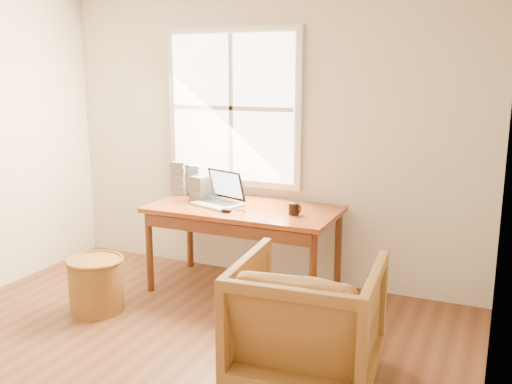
% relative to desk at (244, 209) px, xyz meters
% --- Properties ---
extents(room_shell, '(4.04, 4.54, 2.64)m').
position_rel_desk_xyz_m(room_shell, '(-0.02, -1.64, 0.59)').
color(room_shell, brown).
rests_on(room_shell, ground).
extents(desk, '(1.60, 0.80, 0.04)m').
position_rel_desk_xyz_m(desk, '(0.00, 0.00, 0.00)').
color(desk, brown).
rests_on(desk, room_shell).
extents(armchair, '(0.92, 0.94, 0.80)m').
position_rel_desk_xyz_m(armchair, '(0.98, -1.16, -0.33)').
color(armchair, brown).
rests_on(armchair, room_shell).
extents(wicker_stool, '(0.54, 0.54, 0.42)m').
position_rel_desk_xyz_m(wicker_stool, '(-0.90, -0.86, -0.52)').
color(wicker_stool, brown).
rests_on(wicker_stool, room_shell).
extents(laptop, '(0.49, 0.51, 0.29)m').
position_rel_desk_xyz_m(laptop, '(-0.23, -0.04, 0.16)').
color(laptop, '#A8ABAF').
rests_on(laptop, desk).
extents(mouse, '(0.10, 0.06, 0.03)m').
position_rel_desk_xyz_m(mouse, '(-0.05, -0.22, 0.04)').
color(mouse, black).
rests_on(mouse, desk).
extents(coffee_mug, '(0.11, 0.11, 0.10)m').
position_rel_desk_xyz_m(coffee_mug, '(0.47, -0.06, 0.07)').
color(coffee_mug, black).
rests_on(coffee_mug, desk).
extents(cd_stack_a, '(0.16, 0.14, 0.28)m').
position_rel_desk_xyz_m(cd_stack_a, '(-0.61, 0.27, 0.16)').
color(cd_stack_a, silver).
rests_on(cd_stack_a, desk).
extents(cd_stack_b, '(0.17, 0.16, 0.22)m').
position_rel_desk_xyz_m(cd_stack_b, '(-0.46, 0.06, 0.13)').
color(cd_stack_b, '#25252A').
rests_on(cd_stack_b, desk).
extents(cd_stack_c, '(0.15, 0.13, 0.31)m').
position_rel_desk_xyz_m(cd_stack_c, '(-0.75, 0.20, 0.17)').
color(cd_stack_c, '#9696A2').
rests_on(cd_stack_c, desk).
extents(cd_stack_d, '(0.16, 0.15, 0.17)m').
position_rel_desk_xyz_m(cd_stack_d, '(-0.39, 0.26, 0.10)').
color(cd_stack_d, silver).
rests_on(cd_stack_d, desk).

